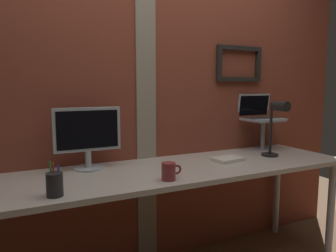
# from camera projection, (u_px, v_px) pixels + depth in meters

# --- Properties ---
(brick_wall_back) EXTENTS (3.49, 0.16, 2.58)m
(brick_wall_back) POSITION_uv_depth(u_px,v_px,m) (149.00, 84.00, 2.20)
(brick_wall_back) COLOR brown
(brick_wall_back) RESTS_ON ground_plane
(desk) EXTENTS (2.37, 0.64, 0.77)m
(desk) POSITION_uv_depth(u_px,v_px,m) (175.00, 178.00, 1.94)
(desk) COLOR beige
(desk) RESTS_ON ground_plane
(monitor) EXTENTS (0.40, 0.18, 0.38)m
(monitor) POSITION_uv_depth(u_px,v_px,m) (88.00, 133.00, 1.87)
(monitor) COLOR #ADB2B7
(monitor) RESTS_ON desk
(laptop_stand) EXTENTS (0.28, 0.22, 0.24)m
(laptop_stand) POSITION_uv_depth(u_px,v_px,m) (263.00, 130.00, 2.47)
(laptop_stand) COLOR gray
(laptop_stand) RESTS_ON desk
(laptop) EXTENTS (0.32, 0.24, 0.20)m
(laptop) POSITION_uv_depth(u_px,v_px,m) (259.00, 112.00, 2.50)
(laptop) COLOR #ADB2B7
(laptop) RESTS_ON laptop_stand
(desk_lamp) EXTENTS (0.12, 0.20, 0.40)m
(desk_lamp) POSITION_uv_depth(u_px,v_px,m) (277.00, 123.00, 2.18)
(desk_lamp) COLOR black
(desk_lamp) RESTS_ON desk
(pen_cup) EXTENTS (0.08, 0.08, 0.17)m
(pen_cup) POSITION_uv_depth(u_px,v_px,m) (55.00, 184.00, 1.41)
(pen_cup) COLOR #262628
(pen_cup) RESTS_ON desk
(coffee_mug) EXTENTS (0.12, 0.08, 0.10)m
(coffee_mug) POSITION_uv_depth(u_px,v_px,m) (169.00, 171.00, 1.66)
(coffee_mug) COLOR maroon
(coffee_mug) RESTS_ON desk
(paper_clutter_stack) EXTENTS (0.22, 0.17, 0.02)m
(paper_clutter_stack) POSITION_uv_depth(u_px,v_px,m) (228.00, 159.00, 2.10)
(paper_clutter_stack) COLOR silver
(paper_clutter_stack) RESTS_ON desk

